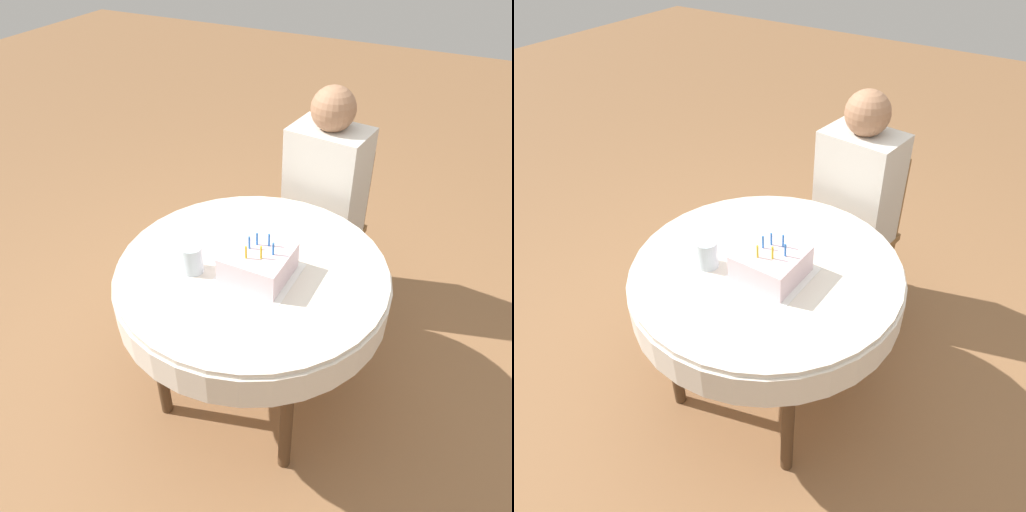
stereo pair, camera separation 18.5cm
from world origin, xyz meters
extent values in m
plane|color=#8C603D|center=(0.00, 0.00, 0.00)|extent=(12.00, 12.00, 0.00)
cylinder|color=silver|center=(0.00, 0.00, 0.72)|extent=(1.04, 1.04, 0.02)
cylinder|color=silver|center=(0.00, 0.00, 0.64)|extent=(1.06, 1.06, 0.13)
cylinder|color=#4C331E|center=(-0.29, -0.29, 0.35)|extent=(0.05, 0.05, 0.71)
cylinder|color=#4C331E|center=(0.29, -0.29, 0.35)|extent=(0.05, 0.05, 0.71)
cylinder|color=#4C331E|center=(-0.29, 0.29, 0.35)|extent=(0.05, 0.05, 0.71)
cylinder|color=#4C331E|center=(0.29, 0.29, 0.35)|extent=(0.05, 0.05, 0.71)
cube|color=brown|center=(0.03, 0.74, 0.41)|extent=(0.40, 0.40, 0.04)
cube|color=brown|center=(0.04, 0.91, 0.64)|extent=(0.33, 0.06, 0.42)
cylinder|color=brown|center=(-0.14, 0.61, 0.20)|extent=(0.04, 0.04, 0.40)
cylinder|color=brown|center=(0.16, 0.58, 0.20)|extent=(0.04, 0.04, 0.40)
cylinder|color=brown|center=(-0.11, 0.91, 0.20)|extent=(0.04, 0.04, 0.40)
cylinder|color=brown|center=(0.20, 0.88, 0.20)|extent=(0.04, 0.04, 0.40)
cylinder|color=#9E7051|center=(-0.08, 0.58, 0.22)|extent=(0.09, 0.09, 0.43)
cylinder|color=#9E7051|center=(0.10, 0.56, 0.22)|extent=(0.09, 0.09, 0.43)
cube|color=beige|center=(0.03, 0.74, 0.72)|extent=(0.38, 0.29, 0.57)
sphere|color=#9E7051|center=(0.03, 0.74, 1.09)|extent=(0.20, 0.20, 0.20)
cube|color=white|center=(0.04, -0.04, 0.73)|extent=(0.28, 0.28, 0.00)
cube|color=silver|center=(0.04, -0.04, 0.78)|extent=(0.23, 0.23, 0.11)
cylinder|color=blue|center=(0.10, -0.03, 0.86)|extent=(0.01, 0.01, 0.05)
cylinder|color=blue|center=(0.06, 0.01, 0.86)|extent=(0.01, 0.01, 0.05)
cylinder|color=blue|center=(0.02, 0.00, 0.86)|extent=(0.01, 0.01, 0.05)
cylinder|color=blue|center=(0.01, -0.03, 0.86)|extent=(0.01, 0.01, 0.05)
cylinder|color=gold|center=(0.02, -0.09, 0.86)|extent=(0.01, 0.01, 0.05)
cylinder|color=gold|center=(0.07, -0.07, 0.86)|extent=(0.01, 0.01, 0.05)
cylinder|color=silver|center=(-0.19, -0.12, 0.78)|extent=(0.08, 0.08, 0.11)
camera|label=1|loc=(0.68, -1.32, 1.93)|focal=35.00mm
camera|label=2|loc=(0.84, -1.23, 1.93)|focal=35.00mm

